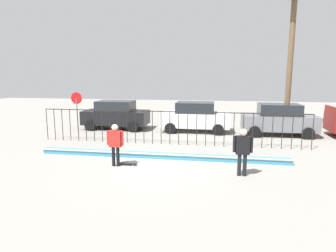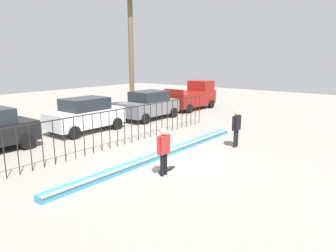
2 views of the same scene
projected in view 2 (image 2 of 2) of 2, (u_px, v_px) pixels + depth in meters
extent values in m
plane|color=gray|center=(176.00, 161.00, 12.66)|extent=(60.00, 60.00, 0.00)
cube|color=teal|center=(161.00, 155.00, 13.09)|extent=(11.00, 0.36, 0.22)
cylinder|color=#B2B2B7|center=(165.00, 153.00, 12.95)|extent=(11.00, 0.09, 0.09)
cylinder|color=black|center=(4.00, 154.00, 10.57)|extent=(0.04, 0.04, 1.76)
cylinder|color=black|center=(18.00, 151.00, 10.93)|extent=(0.04, 0.04, 1.76)
cylinder|color=black|center=(30.00, 148.00, 11.29)|extent=(0.04, 0.04, 1.76)
cylinder|color=black|center=(42.00, 145.00, 11.65)|extent=(0.04, 0.04, 1.76)
cylinder|color=black|center=(54.00, 143.00, 12.01)|extent=(0.04, 0.04, 1.76)
cylinder|color=black|center=(64.00, 140.00, 12.37)|extent=(0.04, 0.04, 1.76)
cylinder|color=black|center=(74.00, 138.00, 12.72)|extent=(0.04, 0.04, 1.76)
cylinder|color=black|center=(84.00, 136.00, 13.08)|extent=(0.04, 0.04, 1.76)
cylinder|color=black|center=(93.00, 134.00, 13.44)|extent=(0.04, 0.04, 1.76)
cylinder|color=black|center=(101.00, 132.00, 13.80)|extent=(0.04, 0.04, 1.76)
cylinder|color=black|center=(110.00, 130.00, 14.16)|extent=(0.04, 0.04, 1.76)
cylinder|color=black|center=(117.00, 128.00, 14.52)|extent=(0.04, 0.04, 1.76)
cylinder|color=black|center=(125.00, 126.00, 14.87)|extent=(0.04, 0.04, 1.76)
cylinder|color=black|center=(132.00, 125.00, 15.23)|extent=(0.04, 0.04, 1.76)
cylinder|color=black|center=(138.00, 123.00, 15.59)|extent=(0.04, 0.04, 1.76)
cylinder|color=black|center=(145.00, 122.00, 15.95)|extent=(0.04, 0.04, 1.76)
cylinder|color=black|center=(151.00, 121.00, 16.31)|extent=(0.04, 0.04, 1.76)
cylinder|color=black|center=(156.00, 119.00, 16.67)|extent=(0.04, 0.04, 1.76)
cylinder|color=black|center=(162.00, 118.00, 17.02)|extent=(0.04, 0.04, 1.76)
cylinder|color=black|center=(167.00, 117.00, 17.38)|extent=(0.04, 0.04, 1.76)
cylinder|color=black|center=(172.00, 116.00, 17.74)|extent=(0.04, 0.04, 1.76)
cylinder|color=black|center=(177.00, 114.00, 18.10)|extent=(0.04, 0.04, 1.76)
cylinder|color=black|center=(182.00, 113.00, 18.46)|extent=(0.04, 0.04, 1.76)
cylinder|color=black|center=(187.00, 112.00, 18.82)|extent=(0.04, 0.04, 1.76)
cylinder|color=black|center=(191.00, 111.00, 19.18)|extent=(0.04, 0.04, 1.76)
cylinder|color=black|center=(195.00, 110.00, 19.53)|extent=(0.04, 0.04, 1.76)
cylinder|color=black|center=(199.00, 109.00, 19.89)|extent=(0.04, 0.04, 1.76)
cube|color=black|center=(117.00, 110.00, 14.34)|extent=(14.00, 0.04, 0.04)
cylinder|color=black|center=(162.00, 165.00, 10.93)|extent=(0.13, 0.13, 0.79)
cylinder|color=black|center=(165.00, 164.00, 11.07)|extent=(0.13, 0.13, 0.79)
cube|color=#B22823|center=(164.00, 144.00, 10.85)|extent=(0.48, 0.21, 0.65)
sphere|color=beige|center=(164.00, 132.00, 10.75)|extent=(0.26, 0.26, 0.26)
cylinder|color=#B22823|center=(158.00, 145.00, 10.62)|extent=(0.10, 0.10, 0.58)
cylinder|color=#B22823|center=(169.00, 142.00, 11.06)|extent=(0.10, 0.10, 0.58)
cube|color=black|center=(167.00, 169.00, 11.49)|extent=(0.80, 0.20, 0.02)
cylinder|color=silver|center=(170.00, 168.00, 11.75)|extent=(0.05, 0.03, 0.05)
cylinder|color=silver|center=(173.00, 169.00, 11.66)|extent=(0.05, 0.03, 0.05)
cylinder|color=silver|center=(161.00, 172.00, 11.34)|extent=(0.05, 0.03, 0.05)
cylinder|color=silver|center=(164.00, 173.00, 11.25)|extent=(0.05, 0.03, 0.05)
cylinder|color=black|center=(235.00, 139.00, 14.48)|extent=(0.14, 0.14, 0.81)
cylinder|color=black|center=(237.00, 138.00, 14.63)|extent=(0.14, 0.14, 0.81)
cube|color=black|center=(237.00, 123.00, 14.40)|extent=(0.49, 0.21, 0.67)
sphere|color=beige|center=(237.00, 113.00, 14.30)|extent=(0.26, 0.26, 0.26)
cylinder|color=black|center=(234.00, 123.00, 14.16)|extent=(0.11, 0.11, 0.60)
cylinder|color=black|center=(239.00, 121.00, 14.62)|extent=(0.11, 0.11, 0.60)
cylinder|color=black|center=(8.00, 136.00, 15.33)|extent=(0.68, 0.22, 0.68)
cylinder|color=black|center=(28.00, 142.00, 14.18)|extent=(0.68, 0.22, 0.68)
cube|color=silver|center=(86.00, 118.00, 17.57)|extent=(4.30, 1.90, 0.90)
cube|color=#1E2328|center=(85.00, 104.00, 17.41)|extent=(2.37, 1.71, 0.66)
cylinder|color=black|center=(96.00, 120.00, 19.36)|extent=(0.68, 0.22, 0.68)
cylinder|color=black|center=(117.00, 124.00, 18.21)|extent=(0.68, 0.22, 0.68)
cylinder|color=black|center=(53.00, 128.00, 17.12)|extent=(0.68, 0.22, 0.68)
cylinder|color=black|center=(74.00, 133.00, 15.97)|extent=(0.68, 0.22, 0.68)
cube|color=slate|center=(149.00, 107.00, 21.27)|extent=(4.30, 1.90, 0.90)
cube|color=#1E2328|center=(149.00, 96.00, 21.10)|extent=(2.37, 1.71, 0.66)
cylinder|color=black|center=(153.00, 110.00, 23.06)|extent=(0.68, 0.22, 0.68)
cylinder|color=black|center=(173.00, 113.00, 21.91)|extent=(0.68, 0.22, 0.68)
cylinder|color=black|center=(124.00, 115.00, 20.81)|extent=(0.68, 0.22, 0.68)
cylinder|color=black|center=(145.00, 119.00, 19.66)|extent=(0.68, 0.22, 0.68)
cube|color=maroon|center=(191.00, 98.00, 25.33)|extent=(4.70, 1.90, 1.10)
cube|color=maroon|center=(201.00, 85.00, 26.25)|extent=(1.50, 1.75, 0.80)
cube|color=maroon|center=(174.00, 92.00, 23.42)|extent=(0.12, 1.75, 0.36)
cylinder|color=black|center=(192.00, 102.00, 27.25)|extent=(0.68, 0.22, 0.68)
cylinder|color=black|center=(211.00, 104.00, 26.10)|extent=(0.68, 0.22, 0.68)
cylinder|color=black|center=(170.00, 106.00, 24.79)|extent=(0.68, 0.22, 0.68)
cylinder|color=black|center=(189.00, 109.00, 23.64)|extent=(0.68, 0.22, 0.68)
cylinder|color=brown|center=(131.00, 56.00, 22.91)|extent=(0.36, 0.36, 8.37)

